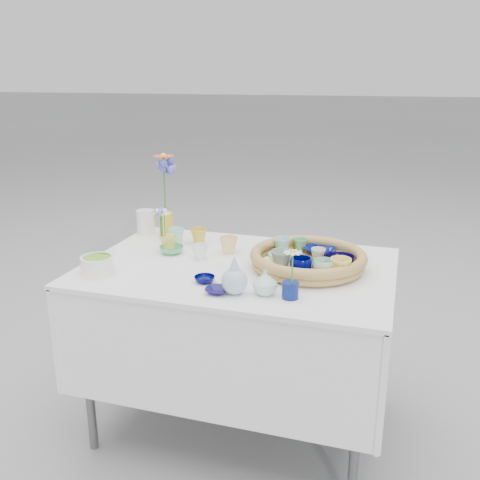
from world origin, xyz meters
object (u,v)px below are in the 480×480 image
(bud_vase_seafoam, at_px, (265,282))
(tall_vase_yellow, at_px, (166,226))
(display_table, at_px, (239,423))
(wicker_tray, at_px, (308,260))

(bud_vase_seafoam, relative_size, tall_vase_yellow, 0.73)
(display_table, xyz_separation_m, wicker_tray, (0.28, 0.05, 0.80))
(bud_vase_seafoam, bearing_deg, wicker_tray, 72.24)
(wicker_tray, height_order, bud_vase_seafoam, bud_vase_seafoam)
(wicker_tray, xyz_separation_m, bud_vase_seafoam, (-0.10, -0.31, 0.01))
(wicker_tray, distance_m, bud_vase_seafoam, 0.33)
(bud_vase_seafoam, distance_m, tall_vase_yellow, 0.82)
(wicker_tray, bearing_deg, tall_vase_yellow, 163.45)
(bud_vase_seafoam, bearing_deg, display_table, 124.69)
(display_table, bearing_deg, bud_vase_seafoam, -55.31)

